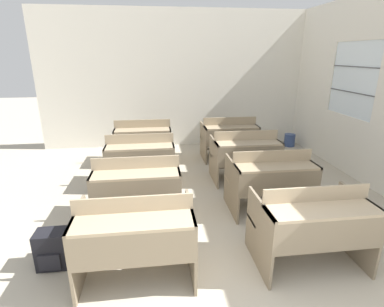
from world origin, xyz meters
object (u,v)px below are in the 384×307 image
Objects in this scene: bench_front_left at (136,236)px; bench_second_left at (137,187)px; bench_second_right at (270,179)px; bench_front_right at (312,224)px; bench_third_left at (141,158)px; bench_back_left at (143,140)px; bench_third_right at (245,154)px; bench_back_right at (229,137)px; wastepaper_bin at (290,140)px; schoolbag at (52,249)px.

bench_front_left and bench_second_left have the same top height.
bench_front_right is at bearing -90.54° from bench_second_right.
bench_second_left is 1.13m from bench_third_left.
bench_back_left is (-1.79, 2.21, 0.00)m from bench_second_right.
bench_third_right is (-0.03, 1.09, 0.00)m from bench_second_right.
wastepaper_bin is (1.68, 0.70, -0.33)m from bench_back_right.
bench_third_right reaches higher than schoolbag.
schoolbag is (-4.30, -3.78, 0.05)m from wastepaper_bin.
bench_back_left is 1.00× the size of bench_back_right.
wastepaper_bin is at bearing 41.30° from schoolbag.
bench_third_right and bench_back_right have the same top height.
bench_second_right is at bearing -88.39° from bench_third_right.
bench_third_right is 1.00× the size of bench_back_left.
bench_third_right is (1.77, -0.02, 0.00)m from bench_third_left.
wastepaper_bin is (3.46, 2.96, -0.33)m from bench_second_left.
bench_third_right is at bearing 51.90° from bench_front_left.
bench_second_right is 2.72× the size of schoolbag.
bench_back_left reaches higher than wastepaper_bin.
bench_second_left reaches higher than wastepaper_bin.
bench_front_left is 3.34m from bench_back_left.
bench_third_left and bench_third_right have the same top height.
bench_front_right is 1.00× the size of bench_second_right.
bench_back_right is (0.01, 1.14, 0.00)m from bench_third_right.
bench_second_right and bench_third_left have the same top height.
bench_back_left is 1.76m from bench_back_right.
bench_second_left is 4.56m from wastepaper_bin.
bench_front_right is 1.00× the size of bench_third_left.
bench_third_right reaches higher than wastepaper_bin.
schoolbag is at bearing -130.46° from bench_back_right.
bench_front_left is 2.11m from bench_second_right.
bench_front_left is 1.76m from bench_front_right.
wastepaper_bin is at bearing 47.53° from bench_third_right.
bench_front_left reaches higher than schoolbag.
bench_third_left is 2.10m from bench_back_right.
bench_second_left and bench_back_left have the same top height.
bench_third_left and bench_back_right have the same top height.
bench_front_left is at bearing -89.30° from bench_third_left.
bench_third_left is 3.92m from wastepaper_bin.
bench_third_right is at bearing -90.29° from bench_back_right.
bench_back_right is (1.75, 3.36, 0.00)m from bench_front_left.
wastepaper_bin is (1.66, 4.08, -0.33)m from bench_front_right.
bench_front_right is 2.72× the size of schoolbag.
bench_third_left is (-1.79, 2.25, 0.00)m from bench_front_right.
bench_front_right and bench_back_left have the same top height.
bench_front_right is 1.00× the size of bench_back_right.
bench_back_left is 3.75× the size of wastepaper_bin.
bench_back_right is at bearing 51.69° from bench_second_left.
wastepaper_bin is (1.68, 1.84, -0.33)m from bench_third_right.
bench_front_left is 1.00× the size of bench_second_right.
wastepaper_bin is 5.73m from schoolbag.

